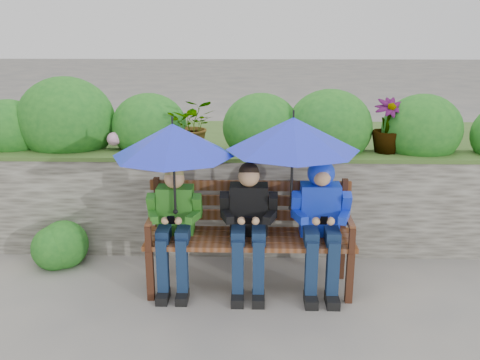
{
  "coord_description": "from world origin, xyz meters",
  "views": [
    {
      "loc": [
        0.12,
        -4.42,
        2.3
      ],
      "look_at": [
        0.0,
        0.1,
        0.95
      ],
      "focal_mm": 40.0,
      "sensor_mm": 36.0,
      "label": 1
    }
  ],
  "objects_px": {
    "boy_left": "(174,221)",
    "boy_right": "(321,215)",
    "umbrella_left": "(173,140)",
    "umbrella_right": "(293,134)",
    "boy_middle": "(249,221)",
    "park_bench": "(250,228)"
  },
  "relations": [
    {
      "from": "park_bench",
      "to": "umbrella_right",
      "type": "bearing_deg",
      "value": -7.72
    },
    {
      "from": "umbrella_left",
      "to": "umbrella_right",
      "type": "distance_m",
      "value": 0.99
    },
    {
      "from": "umbrella_right",
      "to": "boy_middle",
      "type": "bearing_deg",
      "value": -174.14
    },
    {
      "from": "boy_left",
      "to": "park_bench",
      "type": "bearing_deg",
      "value": 7.11
    },
    {
      "from": "umbrella_right",
      "to": "park_bench",
      "type": "bearing_deg",
      "value": 172.28
    },
    {
      "from": "park_bench",
      "to": "umbrella_left",
      "type": "xyz_separation_m",
      "value": [
        -0.64,
        -0.11,
        0.82
      ]
    },
    {
      "from": "park_bench",
      "to": "umbrella_right",
      "type": "distance_m",
      "value": 0.93
    },
    {
      "from": "boy_middle",
      "to": "boy_right",
      "type": "relative_size",
      "value": 0.98
    },
    {
      "from": "umbrella_left",
      "to": "umbrella_right",
      "type": "relative_size",
      "value": 0.91
    },
    {
      "from": "boy_right",
      "to": "umbrella_right",
      "type": "bearing_deg",
      "value": 174.07
    },
    {
      "from": "park_bench",
      "to": "boy_left",
      "type": "bearing_deg",
      "value": -172.89
    },
    {
      "from": "boy_right",
      "to": "umbrella_left",
      "type": "bearing_deg",
      "value": -178.31
    },
    {
      "from": "boy_left",
      "to": "umbrella_left",
      "type": "xyz_separation_m",
      "value": [
        0.02,
        -0.03,
        0.73
      ]
    },
    {
      "from": "boy_left",
      "to": "umbrella_right",
      "type": "bearing_deg",
      "value": 1.93
    },
    {
      "from": "umbrella_left",
      "to": "boy_left",
      "type": "bearing_deg",
      "value": 119.81
    },
    {
      "from": "boy_middle",
      "to": "umbrella_right",
      "type": "distance_m",
      "value": 0.84
    },
    {
      "from": "boy_right",
      "to": "umbrella_right",
      "type": "relative_size",
      "value": 1.04
    },
    {
      "from": "boy_left",
      "to": "boy_right",
      "type": "distance_m",
      "value": 1.27
    },
    {
      "from": "park_bench",
      "to": "boy_right",
      "type": "bearing_deg",
      "value": -6.97
    },
    {
      "from": "boy_middle",
      "to": "park_bench",
      "type": "bearing_deg",
      "value": 82.32
    },
    {
      "from": "umbrella_left",
      "to": "umbrella_right",
      "type": "height_order",
      "value": "umbrella_right"
    },
    {
      "from": "boy_middle",
      "to": "umbrella_right",
      "type": "bearing_deg",
      "value": 5.86
    }
  ]
}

